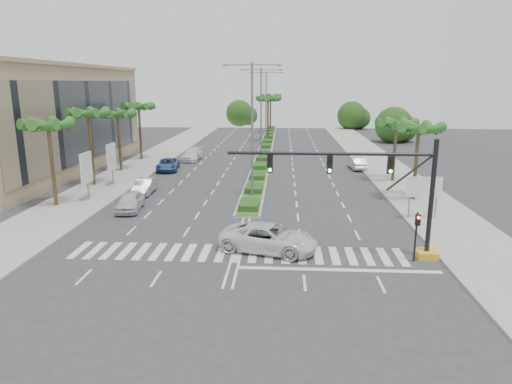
# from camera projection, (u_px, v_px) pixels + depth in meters

# --- Properties ---
(ground) EXTENTS (160.00, 160.00, 0.00)m
(ground) POSITION_uv_depth(u_px,v_px,m) (237.00, 254.00, 28.26)
(ground) COLOR #333335
(ground) RESTS_ON ground
(footpath_right) EXTENTS (6.00, 120.00, 0.15)m
(footpath_right) POSITION_uv_depth(u_px,v_px,m) (404.00, 185.00, 46.77)
(footpath_right) COLOR gray
(footpath_right) RESTS_ON ground
(footpath_left) EXTENTS (6.00, 120.00, 0.15)m
(footpath_left) POSITION_uv_depth(u_px,v_px,m) (114.00, 181.00, 48.54)
(footpath_left) COLOR gray
(footpath_left) RESTS_ON ground
(median) EXTENTS (2.20, 75.00, 0.20)m
(median) POSITION_uv_depth(u_px,v_px,m) (266.00, 149.00, 71.90)
(median) COLOR gray
(median) RESTS_ON ground
(median_grass) EXTENTS (1.80, 75.00, 0.04)m
(median_grass) POSITION_uv_depth(u_px,v_px,m) (266.00, 148.00, 71.87)
(median_grass) COLOR #27561D
(median_grass) RESTS_ON median
(building) EXTENTS (12.00, 36.00, 12.00)m
(building) POSITION_uv_depth(u_px,v_px,m) (39.00, 120.00, 53.60)
(building) COLOR tan
(building) RESTS_ON ground
(signal_gantry) EXTENTS (12.60, 1.20, 7.20)m
(signal_gantry) POSITION_uv_depth(u_px,v_px,m) (393.00, 202.00, 26.91)
(signal_gantry) COLOR gold
(signal_gantry) RESTS_ON ground
(pedestrian_signal) EXTENTS (0.28, 0.36, 3.00)m
(pedestrian_signal) POSITION_uv_depth(u_px,v_px,m) (417.00, 229.00, 26.51)
(pedestrian_signal) COLOR black
(pedestrian_signal) RESTS_ON ground
(direction_sign) EXTENTS (2.70, 0.11, 3.40)m
(direction_sign) POSITION_uv_depth(u_px,v_px,m) (424.00, 189.00, 34.65)
(direction_sign) COLOR slate
(direction_sign) RESTS_ON ground
(billboard_near) EXTENTS (0.18, 2.10, 4.35)m
(billboard_near) POSITION_uv_depth(u_px,v_px,m) (86.00, 168.00, 40.06)
(billboard_near) COLOR slate
(billboard_near) RESTS_ON ground
(billboard_far) EXTENTS (0.18, 2.10, 4.35)m
(billboard_far) POSITION_uv_depth(u_px,v_px,m) (111.00, 157.00, 45.88)
(billboard_far) COLOR slate
(billboard_far) RESTS_ON ground
(palm_left_near) EXTENTS (4.57, 4.68, 7.55)m
(palm_left_near) POSITION_uv_depth(u_px,v_px,m) (48.00, 128.00, 37.36)
(palm_left_near) COLOR brown
(palm_left_near) RESTS_ON ground
(palm_left_mid) EXTENTS (4.57, 4.68, 7.95)m
(palm_left_mid) POSITION_uv_depth(u_px,v_px,m) (89.00, 116.00, 45.03)
(palm_left_mid) COLOR brown
(palm_left_mid) RESTS_ON ground
(palm_left_far) EXTENTS (4.57, 4.68, 7.35)m
(palm_left_far) POSITION_uv_depth(u_px,v_px,m) (118.00, 116.00, 52.93)
(palm_left_far) COLOR brown
(palm_left_far) RESTS_ON ground
(palm_left_end) EXTENTS (4.57, 4.68, 7.75)m
(palm_left_end) POSITION_uv_depth(u_px,v_px,m) (139.00, 109.00, 60.60)
(palm_left_end) COLOR brown
(palm_left_end) RESTS_ON ground
(palm_right_near) EXTENTS (4.57, 4.68, 7.05)m
(palm_right_near) POSITION_uv_depth(u_px,v_px,m) (419.00, 131.00, 39.55)
(palm_right_near) COLOR brown
(palm_right_near) RESTS_ON ground
(palm_right_far) EXTENTS (4.57, 4.68, 6.75)m
(palm_right_far) POSITION_uv_depth(u_px,v_px,m) (396.00, 126.00, 47.38)
(palm_right_far) COLOR brown
(palm_right_far) RESTS_ON ground
(palm_median_a) EXTENTS (4.57, 4.68, 8.05)m
(palm_median_a) POSITION_uv_depth(u_px,v_px,m) (268.00, 101.00, 79.94)
(palm_median_a) COLOR brown
(palm_median_a) RESTS_ON ground
(palm_median_b) EXTENTS (4.57, 4.68, 8.05)m
(palm_median_b) POSITION_uv_depth(u_px,v_px,m) (271.00, 98.00, 94.50)
(palm_median_b) COLOR brown
(palm_median_b) RESTS_ON ground
(streetlight_near) EXTENTS (5.10, 0.25, 12.00)m
(streetlight_near) POSITION_uv_depth(u_px,v_px,m) (252.00, 123.00, 40.25)
(streetlight_near) COLOR slate
(streetlight_near) RESTS_ON ground
(streetlight_mid) EXTENTS (5.10, 0.25, 12.00)m
(streetlight_mid) POSITION_uv_depth(u_px,v_px,m) (261.00, 112.00, 55.77)
(streetlight_mid) COLOR slate
(streetlight_mid) RESTS_ON ground
(streetlight_far) EXTENTS (5.10, 0.25, 12.00)m
(streetlight_far) POSITION_uv_depth(u_px,v_px,m) (266.00, 105.00, 71.30)
(streetlight_far) COLOR slate
(streetlight_far) RESTS_ON ground
(car_parked_a) EXTENTS (2.25, 4.63, 1.52)m
(car_parked_a) POSITION_uv_depth(u_px,v_px,m) (130.00, 201.00, 37.60)
(car_parked_a) COLOR silver
(car_parked_a) RESTS_ON ground
(car_parked_b) EXTENTS (1.57, 4.31, 1.41)m
(car_parked_b) POSITION_uv_depth(u_px,v_px,m) (145.00, 186.00, 43.32)
(car_parked_b) COLOR #A1A0A5
(car_parked_b) RESTS_ON ground
(car_parked_c) EXTENTS (3.04, 5.46, 1.44)m
(car_parked_c) POSITION_uv_depth(u_px,v_px,m) (168.00, 165.00, 54.66)
(car_parked_c) COLOR #2E4B8C
(car_parked_c) RESTS_ON ground
(car_parked_d) EXTENTS (2.37, 5.40, 1.54)m
(car_parked_d) POSITION_uv_depth(u_px,v_px,m) (192.00, 155.00, 61.75)
(car_parked_d) COLOR white
(car_parked_d) RESTS_ON ground
(car_crossing) EXTENTS (6.67, 4.38, 1.70)m
(car_crossing) POSITION_uv_depth(u_px,v_px,m) (269.00, 238.00, 28.53)
(car_crossing) COLOR white
(car_crossing) RESTS_ON ground
(car_right) EXTENTS (1.93, 4.57, 1.47)m
(car_right) POSITION_uv_depth(u_px,v_px,m) (357.00, 163.00, 55.49)
(car_right) COLOR silver
(car_right) RESTS_ON ground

